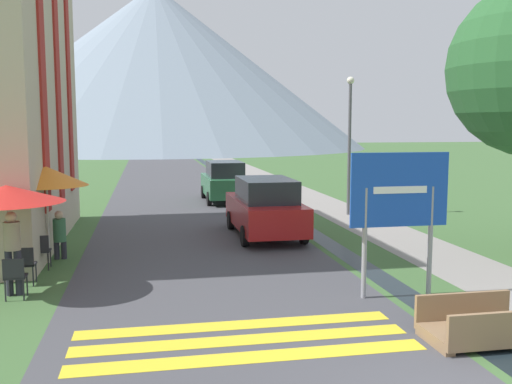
% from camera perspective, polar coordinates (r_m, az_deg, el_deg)
% --- Properties ---
extents(ground_plane, '(160.00, 160.00, 0.00)m').
position_cam_1_polar(ground_plane, '(26.08, -2.03, -0.86)').
color(ground_plane, '#3D6033').
extents(road, '(6.40, 60.00, 0.01)m').
position_cam_1_polar(road, '(35.74, -8.47, 1.14)').
color(road, '#424247').
rests_on(road, ground_plane).
extents(footpath, '(2.20, 60.00, 0.01)m').
position_cam_1_polar(footpath, '(36.50, 1.14, 1.32)').
color(footpath, gray).
rests_on(footpath, ground_plane).
extents(drainage_channel, '(0.60, 60.00, 0.00)m').
position_cam_1_polar(drainage_channel, '(36.08, -2.59, 1.25)').
color(drainage_channel, black).
rests_on(drainage_channel, ground_plane).
extents(crosswalk_marking, '(5.44, 1.84, 0.01)m').
position_cam_1_polar(crosswalk_marking, '(9.47, -1.28, -14.58)').
color(crosswalk_marking, yellow).
rests_on(crosswalk_marking, ground_plane).
extents(mountain_distant, '(62.77, 62.77, 24.09)m').
position_cam_1_polar(mountain_distant, '(89.36, -10.00, 12.16)').
color(mountain_distant, gray).
rests_on(mountain_distant, ground_plane).
extents(road_sign, '(2.04, 0.11, 2.91)m').
position_cam_1_polar(road_sign, '(11.65, 14.13, -0.93)').
color(road_sign, gray).
rests_on(road_sign, ground_plane).
extents(footbridge, '(1.70, 1.10, 0.65)m').
position_cam_1_polar(footbridge, '(10.01, 21.43, -12.51)').
color(footbridge, '#846647').
rests_on(footbridge, ground_plane).
extents(parked_car_near, '(1.92, 4.48, 1.82)m').
position_cam_1_polar(parked_car_near, '(17.61, 0.92, -1.54)').
color(parked_car_near, '#A31919').
rests_on(parked_car_near, ground_plane).
extents(parked_car_far, '(1.84, 4.16, 1.82)m').
position_cam_1_polar(parked_car_far, '(25.72, -3.18, 1.06)').
color(parked_car_far, '#28663D').
rests_on(parked_car_far, ground_plane).
extents(cafe_chair_middle, '(0.40, 0.40, 0.85)m').
position_cam_1_polar(cafe_chair_middle, '(14.54, -20.72, -5.34)').
color(cafe_chair_middle, '#232328').
rests_on(cafe_chair_middle, ground_plane).
extents(cafe_chair_near_left, '(0.40, 0.40, 0.85)m').
position_cam_1_polar(cafe_chair_near_left, '(13.27, -22.10, -6.54)').
color(cafe_chair_near_left, '#232328').
rests_on(cafe_chair_near_left, ground_plane).
extents(cafe_chair_far_left, '(0.40, 0.40, 0.85)m').
position_cam_1_polar(cafe_chair_far_left, '(15.98, -21.10, -4.30)').
color(cafe_chair_far_left, '#232328').
rests_on(cafe_chair_far_left, ground_plane).
extents(cafe_chair_nearest, '(0.40, 0.40, 0.85)m').
position_cam_1_polar(cafe_chair_nearest, '(12.31, -22.98, -7.60)').
color(cafe_chair_nearest, '#232328').
rests_on(cafe_chair_nearest, ground_plane).
extents(cafe_umbrella_front_red, '(2.27, 2.27, 2.25)m').
position_cam_1_polar(cafe_umbrella_front_red, '(12.43, -23.68, -0.19)').
color(cafe_umbrella_front_red, '#B7B2A8').
rests_on(cafe_umbrella_front_red, ground_plane).
extents(cafe_umbrella_middle_orange, '(2.04, 2.04, 2.43)m').
position_cam_1_polar(cafe_umbrella_middle_orange, '(14.99, -20.26, 1.50)').
color(cafe_umbrella_middle_orange, '#B7B2A8').
rests_on(cafe_umbrella_middle_orange, ground_plane).
extents(person_standing_terrace, '(0.32, 0.32, 1.72)m').
position_cam_1_polar(person_standing_terrace, '(12.54, -23.17, -5.06)').
color(person_standing_terrace, '#282833').
rests_on(person_standing_terrace, ground_plane).
extents(person_seated_far, '(0.32, 0.32, 1.23)m').
position_cam_1_polar(person_seated_far, '(14.19, -23.19, -5.06)').
color(person_seated_far, '#282833').
rests_on(person_seated_far, ground_plane).
extents(person_seated_near, '(0.32, 0.32, 1.26)m').
position_cam_1_polar(person_seated_near, '(15.53, -19.05, -3.83)').
color(person_seated_near, '#282833').
rests_on(person_seated_near, ground_plane).
extents(streetlamp, '(0.28, 0.28, 5.25)m').
position_cam_1_polar(streetlamp, '(22.04, 9.34, 5.76)').
color(streetlamp, '#515156').
rests_on(streetlamp, ground_plane).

